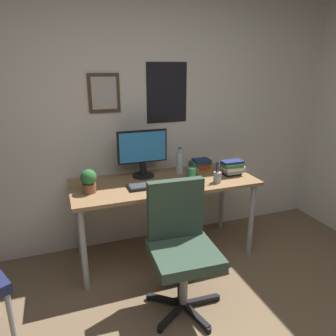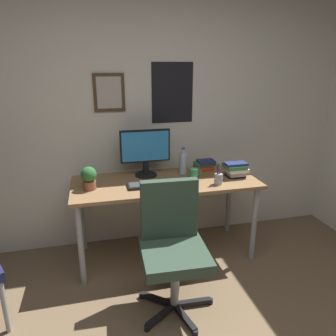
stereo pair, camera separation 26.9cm
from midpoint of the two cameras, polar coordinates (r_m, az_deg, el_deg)
The scene contains 12 objects.
wall_back at distance 3.05m, azimuth -3.34°, elevation 9.86°, with size 4.40×0.10×2.60m.
desk at distance 2.86m, azimuth 2.22°, elevation -3.85°, with size 1.64×0.68×0.75m.
office_chair at distance 2.33m, azimuth 4.22°, elevation -13.09°, with size 0.56×0.57×0.95m.
monitor at distance 2.89m, azimuth -1.46°, elevation 3.09°, with size 0.46×0.20×0.43m.
keyboard at distance 2.70m, azimuth 0.08°, elevation -3.04°, with size 0.43×0.15×0.03m.
computer_mouse at distance 2.78m, azimuth 6.16°, elevation -2.46°, with size 0.06×0.11×0.04m.
water_bottle at distance 3.00m, azimuth 5.31°, elevation 0.91°, with size 0.07×0.07×0.25m.
coffee_mug_near at distance 2.90m, azimuth 7.36°, elevation -0.99°, with size 0.12×0.08×0.09m.
potted_plant at distance 2.65m, azimuth -11.31°, elevation -1.72°, with size 0.13×0.13×0.19m.
pen_cup at distance 2.78m, azimuth 11.85°, elevation -1.90°, with size 0.07×0.07×0.20m.
book_stack_left at distance 3.10m, azimuth 9.12°, elevation 0.30°, with size 0.21×0.17×0.12m.
book_stack_right at distance 2.99m, azimuth 14.66°, elevation -0.24°, with size 0.21×0.17×0.14m.
Camera 2 is at (-0.42, -0.86, 1.72)m, focal length 33.79 mm.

